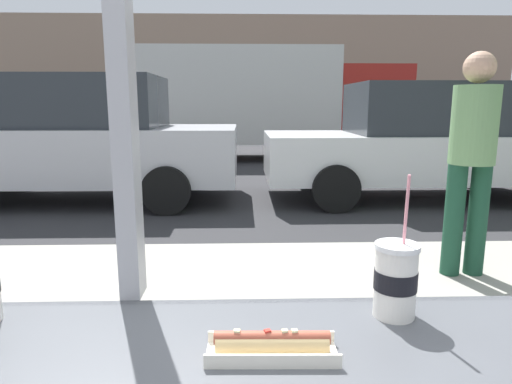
{
  "coord_description": "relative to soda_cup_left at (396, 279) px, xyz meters",
  "views": [
    {
      "loc": [
        0.28,
        -1.01,
        1.42
      ],
      "look_at": [
        0.36,
        1.83,
        0.87
      ],
      "focal_mm": 31.65,
      "sensor_mm": 36.0,
      "label": 1
    }
  ],
  "objects": [
    {
      "name": "ground_plane",
      "position": [
        -0.62,
        8.06,
        -1.04
      ],
      "size": [
        60.0,
        60.0,
        0.0
      ],
      "primitive_type": "plane",
      "color": "#2D2D30"
    },
    {
      "name": "sidewalk_strip",
      "position": [
        -0.62,
        1.66,
        -0.96
      ],
      "size": [
        16.0,
        2.8,
        0.15
      ],
      "primitive_type": "cube",
      "color": "#9E998E",
      "rests_on": "ground"
    },
    {
      "name": "building_facade_far",
      "position": [
        -0.62,
        22.93,
        1.83
      ],
      "size": [
        28.0,
        1.2,
        5.74
      ],
      "primitive_type": "cube",
      "color": "gray",
      "rests_on": "ground"
    },
    {
      "name": "soda_cup_left",
      "position": [
        0.0,
        0.0,
        0.0
      ],
      "size": [
        0.1,
        0.1,
        0.33
      ],
      "color": "silver",
      "rests_on": "window_counter"
    },
    {
      "name": "hotdog_tray_far",
      "position": [
        -0.29,
        -0.16,
        -0.07
      ],
      "size": [
        0.26,
        0.1,
        0.05
      ],
      "color": "silver",
      "rests_on": "window_counter"
    },
    {
      "name": "parked_car_silver",
      "position": [
        -2.78,
        5.74,
        -0.12
      ],
      "size": [
        4.69,
        2.02,
        1.82
      ],
      "color": "#BCBCC1",
      "rests_on": "ground"
    },
    {
      "name": "parked_car_white",
      "position": [
        2.38,
        5.74,
        -0.17
      ],
      "size": [
        4.62,
        1.9,
        1.72
      ],
      "color": "silver",
      "rests_on": "ground"
    },
    {
      "name": "box_truck",
      "position": [
        0.13,
        10.91,
        0.5
      ],
      "size": [
        7.05,
        2.44,
        2.77
      ],
      "color": "beige",
      "rests_on": "ground"
    },
    {
      "name": "pedestrian",
      "position": [
        1.32,
        2.26,
        0.05
      ],
      "size": [
        0.32,
        0.32,
        1.63
      ],
      "color": "#1A432F",
      "rests_on": "sidewalk_strip"
    }
  ]
}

